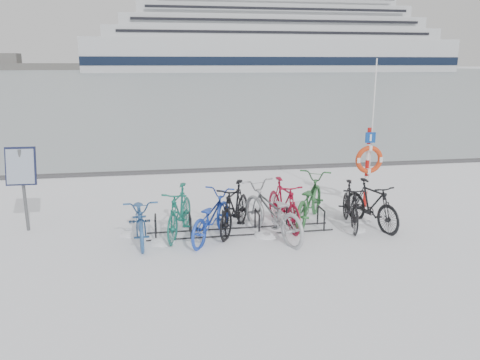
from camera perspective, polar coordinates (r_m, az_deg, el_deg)
The scene contains 17 objects.
ground at distance 10.14m, azimuth 0.08°, elevation -6.38°, with size 900.00×900.00×0.00m, color white.
ice_sheet at distance 164.42m, azimuth -9.24°, elevation 12.66°, with size 400.00×298.00×0.02m, color #9CAAB0.
quay_edge at distance 15.75m, azimuth -3.52°, elevation 1.22°, with size 400.00×0.25×0.10m, color #3F3F42.
bike_rack at distance 10.08m, azimuth 0.09°, elevation -5.42°, with size 4.00×0.48×0.46m.
info_board at distance 10.88m, azimuth -25.11°, elevation 0.97°, with size 0.62×0.25×1.84m.
lifebuoy_station at distance 11.98m, azimuth 15.43°, elevation 2.41°, with size 0.70×0.22×3.65m.
cruise_ferry at distance 200.01m, azimuth 3.76°, elevation 16.86°, with size 149.58×28.19×49.15m.
bike_0 at distance 9.80m, azimuth -12.03°, elevation -4.38°, with size 0.66×1.89×0.99m, color #29548D.
bike_1 at distance 9.94m, azimuth -7.40°, elevation -3.63°, with size 0.51×1.80×1.08m, color #166555.
bike_2 at distance 9.71m, azimuth -3.57°, elevation -4.23°, with size 0.66×1.91×1.00m, color #1E40B4.
bike_3 at distance 10.05m, azimuth -0.67°, elevation -3.25°, with size 0.52×1.84×1.11m, color black.
bike_4 at distance 9.77m, azimuth 3.91°, elevation -3.67°, with size 0.76×2.18×1.15m, color #9FA2A7.
bike_5 at distance 10.42m, azimuth 5.37°, elevation -2.73°, with size 0.51×1.81×1.09m, color maroon.
bike_6 at distance 10.77m, azimuth 8.41°, elevation -2.18°, with size 0.74×2.14×1.12m, color #2D6B36.
bike_7 at distance 10.67m, azimuth 13.34°, elevation -2.83°, with size 0.48×1.70×1.02m, color black.
bike_8 at distance 10.76m, azimuth 15.74°, elevation -2.72°, with size 0.50×1.78×1.07m, color black.
snow_drifts at distance 10.34m, azimuth 1.85°, elevation -5.98°, with size 5.63×1.60×0.18m.
Camera 1 is at (-1.59, -9.37, 3.54)m, focal length 35.00 mm.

